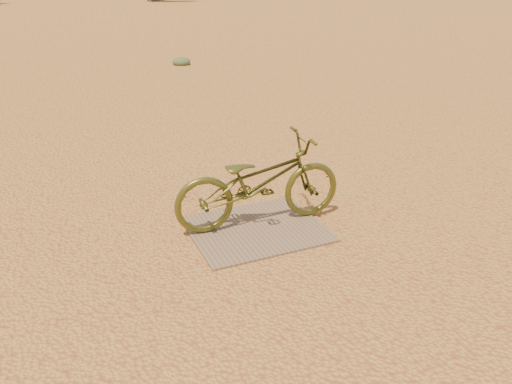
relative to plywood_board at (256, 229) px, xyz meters
name	(u,v)px	position (x,y,z in m)	size (l,w,h in m)	color
ground	(224,249)	(-0.44, -0.23, -0.01)	(120.00, 120.00, 0.00)	tan
plywood_board	(256,229)	(0.00, 0.00, 0.00)	(1.32, 1.12, 0.02)	#7C6251
bicycle	(259,182)	(0.08, 0.10, 0.47)	(0.61, 1.75, 0.92)	#4B501E
kale_b	(182,65)	(2.05, 9.92, -0.01)	(0.50, 0.50, 0.28)	#4F6744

